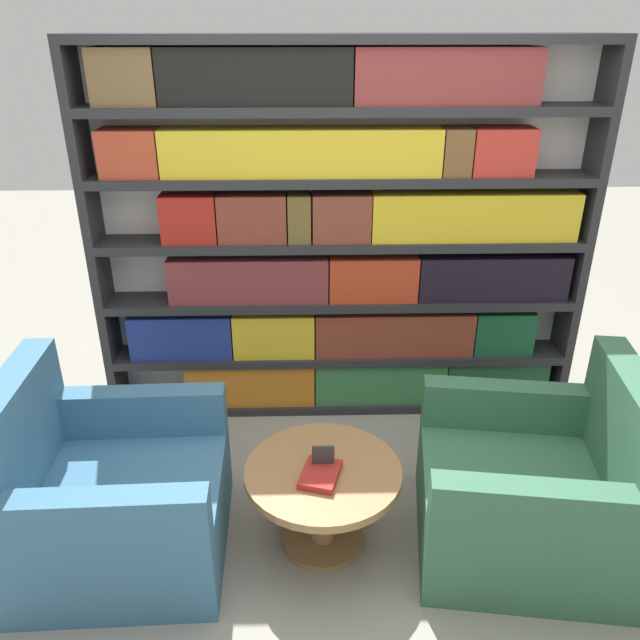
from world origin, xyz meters
name	(u,v)px	position (x,y,z in m)	size (l,w,h in m)	color
ground_plane	(352,551)	(0.00, 0.00, 0.00)	(14.00, 14.00, 0.00)	gray
bookshelf	(344,244)	(0.02, 1.28, 1.08)	(2.83, 0.30, 2.18)	silver
armchair_left	(109,499)	(-1.10, 0.04, 0.30)	(0.94, 0.88, 0.90)	#386684
armchair_right	(534,492)	(0.83, 0.04, 0.30)	(1.03, 0.98, 0.90)	#336047
coffee_table	(323,490)	(-0.14, 0.07, 0.31)	(0.71, 0.71, 0.43)	olive
table_sign	(323,460)	(-0.14, 0.07, 0.48)	(0.10, 0.06, 0.13)	black
stray_book	(320,475)	(-0.15, 0.01, 0.44)	(0.21, 0.24, 0.03)	maroon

